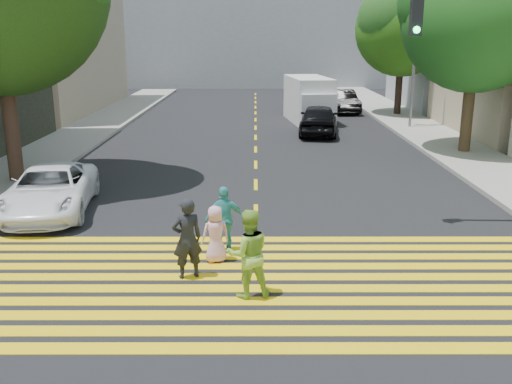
{
  "coord_description": "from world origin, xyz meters",
  "views": [
    {
      "loc": [
        -0.02,
        -9.17,
        4.75
      ],
      "look_at": [
        0.0,
        3.0,
        1.4
      ],
      "focal_mm": 40.0,
      "sensor_mm": 36.0,
      "label": 1
    }
  ],
  "objects_px": {
    "pedestrian_woman": "(248,254)",
    "pedestrian_child": "(215,234)",
    "dark_car_near": "(319,119)",
    "white_van": "(309,101)",
    "tree_right_near": "(480,9)",
    "pedestrian_extra": "(225,219)",
    "silver_car": "(302,98)",
    "pedestrian_man": "(187,239)",
    "tree_right_far": "(404,23)",
    "dark_car_parked": "(342,101)",
    "white_sedan": "(50,190)"
  },
  "relations": [
    {
      "from": "silver_car",
      "to": "tree_right_far",
      "type": "bearing_deg",
      "value": 154.46
    },
    {
      "from": "dark_car_near",
      "to": "silver_car",
      "type": "relative_size",
      "value": 0.93
    },
    {
      "from": "dark_car_parked",
      "to": "silver_car",
      "type": "bearing_deg",
      "value": 132.94
    },
    {
      "from": "pedestrian_extra",
      "to": "white_van",
      "type": "height_order",
      "value": "white_van"
    },
    {
      "from": "white_van",
      "to": "pedestrian_man",
      "type": "bearing_deg",
      "value": -108.55
    },
    {
      "from": "pedestrian_extra",
      "to": "silver_car",
      "type": "xyz_separation_m",
      "value": [
        3.82,
        26.44,
        -0.06
      ]
    },
    {
      "from": "pedestrian_woman",
      "to": "silver_car",
      "type": "relative_size",
      "value": 0.35
    },
    {
      "from": "pedestrian_extra",
      "to": "white_van",
      "type": "distance_m",
      "value": 20.4
    },
    {
      "from": "pedestrian_extra",
      "to": "pedestrian_man",
      "type": "bearing_deg",
      "value": 55.53
    },
    {
      "from": "tree_right_near",
      "to": "white_van",
      "type": "xyz_separation_m",
      "value": [
        -5.66,
        9.1,
        -4.55
      ]
    },
    {
      "from": "white_sedan",
      "to": "dark_car_near",
      "type": "height_order",
      "value": "dark_car_near"
    },
    {
      "from": "dark_car_near",
      "to": "dark_car_parked",
      "type": "distance_m",
      "value": 8.83
    },
    {
      "from": "tree_right_near",
      "to": "pedestrian_child",
      "type": "distance_m",
      "value": 15.89
    },
    {
      "from": "pedestrian_man",
      "to": "white_van",
      "type": "bearing_deg",
      "value": -123.56
    },
    {
      "from": "pedestrian_man",
      "to": "pedestrian_child",
      "type": "xyz_separation_m",
      "value": [
        0.5,
        0.85,
        -0.21
      ]
    },
    {
      "from": "dark_car_near",
      "to": "white_van",
      "type": "distance_m",
      "value": 4.32
    },
    {
      "from": "pedestrian_man",
      "to": "pedestrian_child",
      "type": "height_order",
      "value": "pedestrian_man"
    },
    {
      "from": "tree_right_near",
      "to": "dark_car_parked",
      "type": "relative_size",
      "value": 1.97
    },
    {
      "from": "tree_right_far",
      "to": "dark_car_near",
      "type": "relative_size",
      "value": 1.79
    },
    {
      "from": "tree_right_near",
      "to": "dark_car_parked",
      "type": "height_order",
      "value": "tree_right_near"
    },
    {
      "from": "pedestrian_child",
      "to": "silver_car",
      "type": "relative_size",
      "value": 0.26
    },
    {
      "from": "white_van",
      "to": "tree_right_far",
      "type": "bearing_deg",
      "value": 17.03
    },
    {
      "from": "white_van",
      "to": "tree_right_near",
      "type": "bearing_deg",
      "value": -65.08
    },
    {
      "from": "pedestrian_child",
      "to": "white_van",
      "type": "xyz_separation_m",
      "value": [
        3.91,
        20.7,
        0.56
      ]
    },
    {
      "from": "white_sedan",
      "to": "white_van",
      "type": "height_order",
      "value": "white_van"
    },
    {
      "from": "tree_right_far",
      "to": "dark_car_parked",
      "type": "xyz_separation_m",
      "value": [
        -3.15,
        1.67,
        -4.72
      ]
    },
    {
      "from": "tree_right_near",
      "to": "pedestrian_child",
      "type": "bearing_deg",
      "value": -129.54
    },
    {
      "from": "pedestrian_woman",
      "to": "white_sedan",
      "type": "relative_size",
      "value": 0.37
    },
    {
      "from": "tree_right_near",
      "to": "pedestrian_man",
      "type": "height_order",
      "value": "tree_right_near"
    },
    {
      "from": "silver_car",
      "to": "white_sedan",
      "type": "bearing_deg",
      "value": 78.76
    },
    {
      "from": "pedestrian_child",
      "to": "silver_car",
      "type": "bearing_deg",
      "value": -118.83
    },
    {
      "from": "pedestrian_man",
      "to": "tree_right_near",
      "type": "bearing_deg",
      "value": -150.97
    },
    {
      "from": "tree_right_near",
      "to": "pedestrian_child",
      "type": "xyz_separation_m",
      "value": [
        -9.58,
        -11.6,
        -5.11
      ]
    },
    {
      "from": "white_sedan",
      "to": "dark_car_parked",
      "type": "height_order",
      "value": "dark_car_parked"
    },
    {
      "from": "pedestrian_man",
      "to": "pedestrian_extra",
      "type": "relative_size",
      "value": 1.1
    },
    {
      "from": "pedestrian_woman",
      "to": "dark_car_parked",
      "type": "xyz_separation_m",
      "value": [
        5.68,
        26.6,
        -0.15
      ]
    },
    {
      "from": "dark_car_near",
      "to": "white_van",
      "type": "relative_size",
      "value": 0.82
    },
    {
      "from": "pedestrian_woman",
      "to": "pedestrian_child",
      "type": "distance_m",
      "value": 1.87
    },
    {
      "from": "pedestrian_child",
      "to": "silver_car",
      "type": "height_order",
      "value": "silver_car"
    },
    {
      "from": "pedestrian_woman",
      "to": "dark_car_near",
      "type": "height_order",
      "value": "pedestrian_woman"
    },
    {
      "from": "pedestrian_child",
      "to": "tree_right_far",
      "type": "bearing_deg",
      "value": -132.83
    },
    {
      "from": "pedestrian_man",
      "to": "white_van",
      "type": "xyz_separation_m",
      "value": [
        4.42,
        21.55,
        0.35
      ]
    },
    {
      "from": "white_sedan",
      "to": "dark_car_near",
      "type": "bearing_deg",
      "value": 48.19
    },
    {
      "from": "pedestrian_child",
      "to": "dark_car_parked",
      "type": "xyz_separation_m",
      "value": [
        6.41,
        24.89,
        0.08
      ]
    },
    {
      "from": "pedestrian_man",
      "to": "pedestrian_extra",
      "type": "xyz_separation_m",
      "value": [
        0.67,
        1.5,
        -0.08
      ]
    },
    {
      "from": "tree_right_near",
      "to": "tree_right_far",
      "type": "relative_size",
      "value": 1.06
    },
    {
      "from": "pedestrian_extra",
      "to": "dark_car_parked",
      "type": "bearing_deg",
      "value": -114.81
    },
    {
      "from": "dark_car_near",
      "to": "pedestrian_woman",
      "type": "bearing_deg",
      "value": 87.38
    },
    {
      "from": "silver_car",
      "to": "dark_car_parked",
      "type": "xyz_separation_m",
      "value": [
        2.42,
        -2.2,
        0.01
      ]
    },
    {
      "from": "silver_car",
      "to": "dark_car_parked",
      "type": "relative_size",
      "value": 1.12
    }
  ]
}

